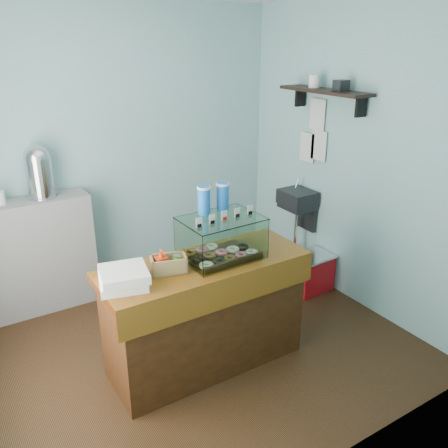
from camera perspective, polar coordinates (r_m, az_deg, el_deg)
ground at (r=4.20m, az=-3.93°, el=-14.36°), size 3.50×3.50×0.00m
room_shell at (r=3.50m, az=-4.33°, el=9.02°), size 3.54×3.04×2.82m
counter at (r=3.76m, az=-2.24°, el=-10.68°), size 1.60×0.60×0.90m
back_shelf at (r=4.79m, az=-21.36°, el=-3.51°), size 1.00×0.32×1.10m
display_case at (r=3.57m, az=-0.59°, el=-1.30°), size 0.60×0.44×0.54m
condiment_crate at (r=3.40m, az=-6.80°, el=-4.77°), size 0.28×0.21×0.18m
pastry_boxes at (r=3.27m, az=-12.02°, el=-6.35°), size 0.38×0.38×0.12m
coffee_urn at (r=4.56m, az=-21.39°, el=6.01°), size 0.26×0.26×0.48m
red_cooler at (r=5.00m, az=10.29°, el=-5.72°), size 0.46×0.36×0.39m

